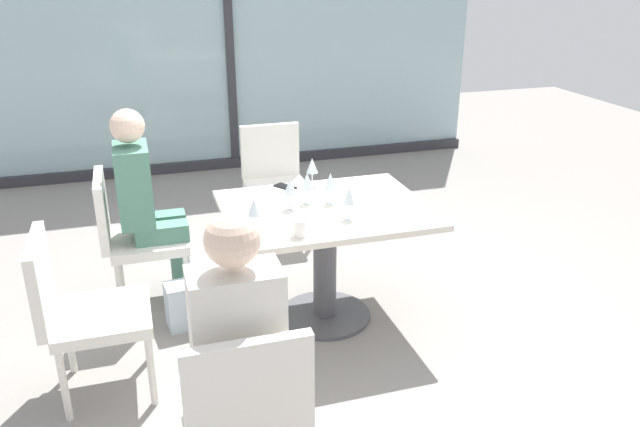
% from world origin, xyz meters
% --- Properties ---
extents(ground_plane, '(12.00, 12.00, 0.00)m').
position_xyz_m(ground_plane, '(0.00, 0.00, 0.00)').
color(ground_plane, gray).
extents(window_wall_backdrop, '(5.22, 0.10, 2.70)m').
position_xyz_m(window_wall_backdrop, '(0.00, 3.20, 1.21)').
color(window_wall_backdrop, '#9AB7BC').
rests_on(window_wall_backdrop, ground_plane).
extents(dining_table_main, '(1.17, 0.92, 0.73)m').
position_xyz_m(dining_table_main, '(0.00, 0.00, 0.54)').
color(dining_table_main, silver).
rests_on(dining_table_main, ground_plane).
extents(chair_far_left, '(0.50, 0.46, 0.87)m').
position_xyz_m(chair_far_left, '(-1.09, 0.51, 0.50)').
color(chair_far_left, silver).
rests_on(chair_far_left, ground_plane).
extents(chair_front_left, '(0.46, 0.50, 0.87)m').
position_xyz_m(chair_front_left, '(-0.73, -1.29, 0.50)').
color(chair_front_left, silver).
rests_on(chair_front_left, ground_plane).
extents(chair_side_end, '(0.50, 0.46, 0.87)m').
position_xyz_m(chair_side_end, '(-1.36, -0.34, 0.50)').
color(chair_side_end, silver).
rests_on(chair_side_end, ground_plane).
extents(chair_near_window, '(0.46, 0.51, 0.87)m').
position_xyz_m(chair_near_window, '(0.00, 1.29, 0.50)').
color(chair_near_window, silver).
rests_on(chair_near_window, ground_plane).
extents(person_far_left, '(0.39, 0.34, 1.26)m').
position_xyz_m(person_far_left, '(-0.98, 0.51, 0.70)').
color(person_far_left, '#4C7F6B').
rests_on(person_far_left, ground_plane).
extents(person_front_left, '(0.34, 0.39, 1.26)m').
position_xyz_m(person_front_left, '(-0.73, -1.18, 0.70)').
color(person_front_left, silver).
rests_on(person_front_left, ground_plane).
extents(wine_glass_0, '(0.07, 0.07, 0.18)m').
position_xyz_m(wine_glass_0, '(0.03, 0.36, 0.86)').
color(wine_glass_0, silver).
rests_on(wine_glass_0, dining_table_main).
extents(wine_glass_1, '(0.07, 0.07, 0.18)m').
position_xyz_m(wine_glass_1, '(0.05, 0.05, 0.86)').
color(wine_glass_1, silver).
rests_on(wine_glass_1, dining_table_main).
extents(wine_glass_2, '(0.07, 0.07, 0.18)m').
position_xyz_m(wine_glass_2, '(-0.20, 0.03, 0.86)').
color(wine_glass_2, silver).
rests_on(wine_glass_2, dining_table_main).
extents(wine_glass_3, '(0.07, 0.07, 0.18)m').
position_xyz_m(wine_glass_3, '(-0.46, -0.23, 0.86)').
color(wine_glass_3, silver).
rests_on(wine_glass_3, dining_table_main).
extents(wine_glass_4, '(0.07, 0.07, 0.18)m').
position_xyz_m(wine_glass_4, '(0.07, -0.21, 0.86)').
color(wine_glass_4, silver).
rests_on(wine_glass_4, dining_table_main).
extents(wine_glass_5, '(0.07, 0.07, 0.18)m').
position_xyz_m(wine_glass_5, '(-0.08, 0.09, 0.86)').
color(wine_glass_5, silver).
rests_on(wine_glass_5, dining_table_main).
extents(coffee_cup, '(0.08, 0.08, 0.09)m').
position_xyz_m(coffee_cup, '(-0.25, -0.35, 0.78)').
color(coffee_cup, white).
rests_on(coffee_cup, dining_table_main).
extents(cell_phone_on_table, '(0.14, 0.16, 0.01)m').
position_xyz_m(cell_phone_on_table, '(-0.14, 0.39, 0.73)').
color(cell_phone_on_table, black).
rests_on(cell_phone_on_table, dining_table_main).
extents(handbag_0, '(0.32, 0.20, 0.28)m').
position_xyz_m(handbag_0, '(-0.79, 0.16, 0.14)').
color(handbag_0, silver).
rests_on(handbag_0, ground_plane).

